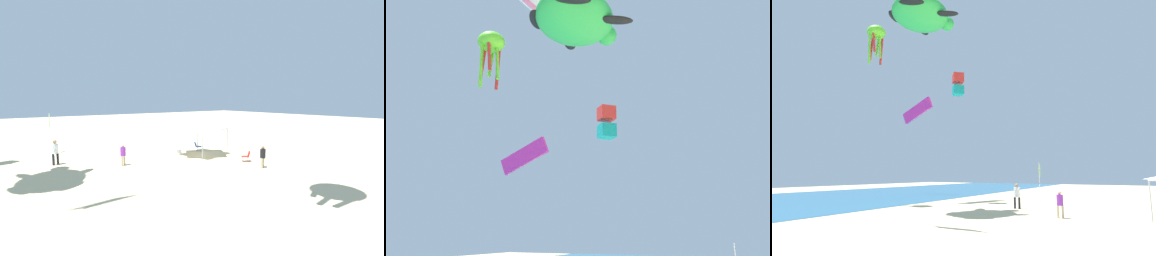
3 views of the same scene
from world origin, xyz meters
The scene contains 9 objects.
ground centered at (0.00, 0.00, -0.05)m, with size 120.00×120.00×0.10m, color beige.
canopy_tent centered at (0.99, -0.27, 2.52)m, with size 4.04×4.23×2.85m.
folding_chair_facing_ocean centered at (2.60, -1.25, 0.47)m, with size 0.70×0.76×0.82m.
folding_chair_left_of_tent centered at (-2.99, -1.66, 0.47)m, with size 0.79×0.81×0.82m.
cooler_box centered at (2.74, 0.79, 0.20)m, with size 0.69×0.53×0.40m.
banner_flag centered at (9.25, 9.77, 2.13)m, with size 0.36×0.06×3.55m.
person_watching_sky centered at (-4.95, -1.09, 0.93)m, with size 0.38×0.41×1.58m.
person_far_stroller centered at (1.54, 6.38, 0.93)m, with size 0.38×0.38×1.59m.
person_by_tent centered at (4.71, 10.23, 1.08)m, with size 0.44×0.47×1.85m.
Camera 1 is at (-16.44, 13.75, 4.84)m, focal length 24.92 mm.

